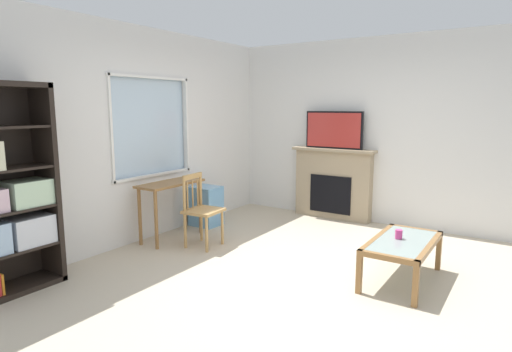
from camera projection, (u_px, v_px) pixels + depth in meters
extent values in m
cube|color=beige|center=(299.00, 275.00, 4.41)|extent=(5.81, 5.62, 0.02)
cube|color=silver|center=(143.00, 207.00, 5.60)|extent=(4.81, 0.12, 0.81)
cube|color=silver|center=(137.00, 51.00, 5.28)|extent=(4.81, 0.12, 0.60)
cube|color=silver|center=(27.00, 133.00, 4.23)|extent=(1.90, 0.12, 1.29)
cube|color=silver|center=(218.00, 123.00, 6.75)|extent=(1.61, 0.12, 1.29)
cube|color=silver|center=(148.00, 127.00, 5.55)|extent=(1.30, 0.02, 1.29)
cube|color=white|center=(154.00, 175.00, 5.62)|extent=(1.36, 0.06, 0.03)
cube|color=white|center=(150.00, 77.00, 5.41)|extent=(1.36, 0.06, 0.03)
cube|color=white|center=(110.00, 129.00, 4.98)|extent=(0.03, 0.06, 1.29)
cube|color=white|center=(186.00, 125.00, 6.05)|extent=(0.03, 0.06, 1.29)
cube|color=silver|center=(379.00, 132.00, 6.23)|extent=(0.12, 4.82, 2.71)
cube|color=black|center=(47.00, 183.00, 4.19)|extent=(0.05, 0.38, 1.94)
cube|color=black|center=(12.00, 289.00, 3.99)|extent=(0.90, 0.38, 0.05)
cube|color=black|center=(8.00, 250.00, 3.93)|extent=(0.85, 0.36, 0.02)
cube|color=black|center=(4.00, 211.00, 3.87)|extent=(0.85, 0.36, 0.02)
cube|color=black|center=(0.00, 170.00, 3.81)|extent=(0.85, 0.36, 0.02)
cube|color=silver|center=(29.00, 230.00, 4.07)|extent=(0.38, 0.31, 0.27)
cube|color=#B7D6B2|center=(28.00, 192.00, 4.03)|extent=(0.39, 0.30, 0.24)
cube|color=olive|center=(171.00, 183.00, 5.49)|extent=(0.92, 0.39, 0.03)
cylinder|color=olive|center=(156.00, 220.00, 5.13)|extent=(0.04, 0.04, 0.72)
cylinder|color=olive|center=(200.00, 207.00, 5.81)|extent=(0.04, 0.04, 0.72)
cylinder|color=olive|center=(140.00, 217.00, 5.29)|extent=(0.04, 0.04, 0.72)
cylinder|color=olive|center=(185.00, 204.00, 5.96)|extent=(0.04, 0.04, 0.72)
cube|color=tan|center=(204.00, 211.00, 5.23)|extent=(0.46, 0.44, 0.04)
cylinder|color=tan|center=(207.00, 235.00, 5.05)|extent=(0.04, 0.04, 0.43)
cylinder|color=tan|center=(222.00, 227.00, 5.35)|extent=(0.04, 0.04, 0.43)
cylinder|color=tan|center=(185.00, 231.00, 5.20)|extent=(0.04, 0.04, 0.43)
cylinder|color=tan|center=(201.00, 224.00, 5.49)|extent=(0.04, 0.04, 0.43)
cylinder|color=tan|center=(184.00, 194.00, 5.12)|extent=(0.04, 0.04, 0.45)
cylinder|color=tan|center=(201.00, 189.00, 5.42)|extent=(0.04, 0.04, 0.45)
cube|color=tan|center=(192.00, 176.00, 5.24)|extent=(0.36, 0.07, 0.06)
cylinder|color=tan|center=(188.00, 196.00, 5.19)|extent=(0.02, 0.02, 0.35)
cylinder|color=tan|center=(193.00, 194.00, 5.28)|extent=(0.02, 0.02, 0.35)
cylinder|color=tan|center=(198.00, 193.00, 5.37)|extent=(0.02, 0.02, 0.35)
cube|color=#72ADDB|center=(206.00, 206.00, 6.21)|extent=(0.35, 0.40, 0.57)
cube|color=tan|center=(333.00, 185.00, 6.58)|extent=(0.18, 1.20, 1.05)
cube|color=black|center=(330.00, 194.00, 6.52)|extent=(0.03, 0.66, 0.58)
cube|color=tan|center=(333.00, 150.00, 6.47)|extent=(0.26, 1.30, 0.04)
cube|color=black|center=(334.00, 130.00, 6.42)|extent=(0.05, 0.90, 0.56)
cube|color=#B2332D|center=(333.00, 130.00, 6.40)|extent=(0.01, 0.85, 0.51)
cube|color=#8C9E99|center=(403.00, 241.00, 4.18)|extent=(0.97, 0.45, 0.02)
cube|color=olive|center=(430.00, 247.00, 4.05)|extent=(1.07, 0.05, 0.05)
cube|color=olive|center=(377.00, 238.00, 4.32)|extent=(1.07, 0.05, 0.05)
cube|color=olive|center=(388.00, 258.00, 3.76)|extent=(0.05, 0.55, 0.05)
cube|color=olive|center=(415.00, 230.00, 4.61)|extent=(0.05, 0.55, 0.05)
cube|color=olive|center=(416.00, 287.00, 3.66)|extent=(0.05, 0.05, 0.37)
cube|color=olive|center=(439.00, 253.00, 4.51)|extent=(0.05, 0.05, 0.37)
cube|color=olive|center=(359.00, 274.00, 3.94)|extent=(0.05, 0.05, 0.37)
cube|color=olive|center=(391.00, 245.00, 4.78)|extent=(0.05, 0.05, 0.37)
cylinder|color=#DB3D84|center=(399.00, 234.00, 4.22)|extent=(0.07, 0.07, 0.09)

